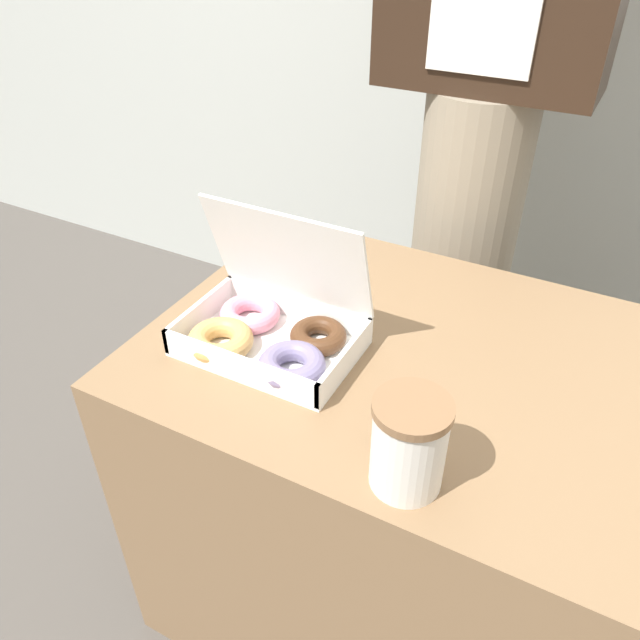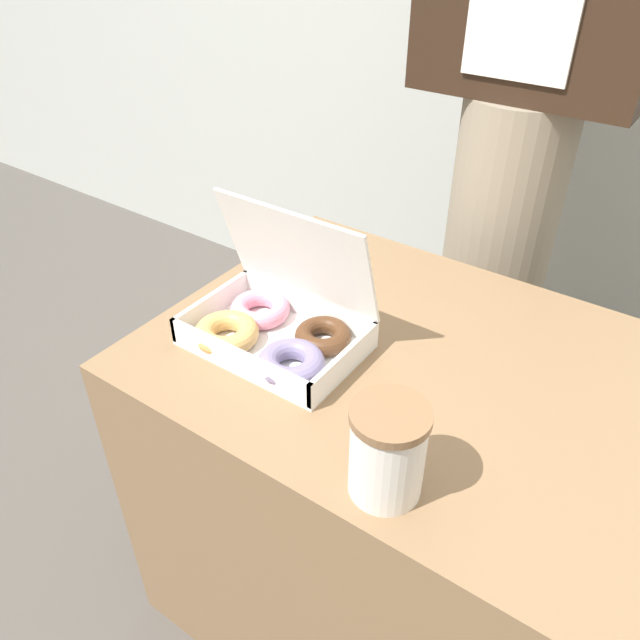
% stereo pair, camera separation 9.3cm
% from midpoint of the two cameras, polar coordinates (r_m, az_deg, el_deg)
% --- Properties ---
extents(ground_plane, '(14.00, 14.00, 0.00)m').
position_cam_midpoint_polar(ground_plane, '(1.58, 8.24, -23.86)').
color(ground_plane, '#4C4742').
extents(table, '(0.88, 0.66, 0.70)m').
position_cam_midpoint_polar(table, '(1.29, 9.62, -15.87)').
color(table, brown).
rests_on(table, ground_plane).
extents(donut_box, '(0.29, 0.22, 0.23)m').
position_cam_midpoint_polar(donut_box, '(1.03, -1.55, -0.58)').
color(donut_box, white).
rests_on(donut_box, table).
extents(coffee_cup, '(0.10, 0.10, 0.13)m').
position_cam_midpoint_polar(coffee_cup, '(0.79, 9.63, -11.89)').
color(coffee_cup, silver).
rests_on(coffee_cup, table).
extents(person_customer, '(0.45, 0.25, 1.83)m').
position_cam_midpoint_polar(person_customer, '(1.43, 20.20, 18.77)').
color(person_customer, gray).
rests_on(person_customer, ground_plane).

